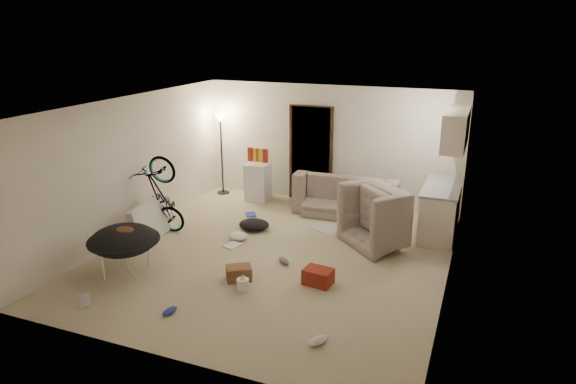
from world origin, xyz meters
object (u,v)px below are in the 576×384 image
at_px(drink_case_b, 318,277).
at_px(kitchen_counter, 440,211).
at_px(bicycle, 162,212).
at_px(juicer, 243,284).
at_px(mini_fridge, 258,182).
at_px(tv_box, 150,222).
at_px(sofa, 347,198).
at_px(saucer_chair, 124,246).
at_px(drink_case_a, 239,273).
at_px(armchair, 392,222).
at_px(floor_lamp, 221,137).

bearing_deg(drink_case_b, kitchen_counter, 68.95).
height_order(bicycle, juicer, bicycle).
distance_m(mini_fridge, tv_box, 2.89).
bearing_deg(sofa, tv_box, 40.75).
bearing_deg(saucer_chair, drink_case_a, 14.90).
height_order(drink_case_a, drink_case_b, drink_case_b).
bearing_deg(drink_case_a, kitchen_counter, 15.75).
height_order(armchair, juicer, armchair).
height_order(bicycle, drink_case_b, bicycle).
relative_size(floor_lamp, mini_fridge, 2.23).
relative_size(sofa, drink_case_a, 5.67).
bearing_deg(tv_box, kitchen_counter, 17.85).
relative_size(floor_lamp, armchair, 1.52).
bearing_deg(drink_case_b, bicycle, 173.13).
bearing_deg(sofa, kitchen_counter, 164.23).
bearing_deg(drink_case_b, mini_fridge, 134.69).
xyz_separation_m(floor_lamp, tv_box, (0.10, -2.87, -0.96)).
bearing_deg(saucer_chair, armchair, 37.20).
xyz_separation_m(kitchen_counter, mini_fridge, (-3.90, 0.55, -0.03)).
relative_size(mini_fridge, juicer, 3.23).
relative_size(sofa, saucer_chair, 1.94).
bearing_deg(kitchen_counter, juicer, -126.37).
height_order(sofa, drink_case_b, sofa).
relative_size(mini_fridge, tv_box, 0.77).
relative_size(tv_box, drink_case_a, 2.86).
xyz_separation_m(tv_box, drink_case_a, (2.14, -0.76, -0.24)).
bearing_deg(bicycle, sofa, -53.78).
relative_size(sofa, juicer, 8.36).
relative_size(drink_case_a, drink_case_b, 0.90).
bearing_deg(kitchen_counter, armchair, -135.15).
relative_size(floor_lamp, sofa, 0.86).
distance_m(sofa, mini_fridge, 2.05).
distance_m(armchair, saucer_chair, 4.47).
distance_m(drink_case_a, drink_case_b, 1.19).
bearing_deg(tv_box, sofa, 35.65).
xyz_separation_m(floor_lamp, bicycle, (0.10, -2.49, -0.91)).
relative_size(kitchen_counter, armchair, 1.26).
distance_m(mini_fridge, drink_case_b, 4.06).
bearing_deg(armchair, floor_lamp, 24.85).
distance_m(kitchen_counter, drink_case_b, 3.06).
bearing_deg(mini_fridge, drink_case_a, -72.50).
bearing_deg(armchair, juicer, 100.14).
height_order(floor_lamp, drink_case_a, floor_lamp).
bearing_deg(saucer_chair, juicer, 5.49).
height_order(saucer_chair, drink_case_a, saucer_chair).
bearing_deg(drink_case_a, floor_lamp, 88.40).
bearing_deg(mini_fridge, bicycle, -111.91).
height_order(kitchen_counter, bicycle, kitchen_counter).
distance_m(kitchen_counter, armchair, 1.04).
relative_size(floor_lamp, drink_case_a, 4.89).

